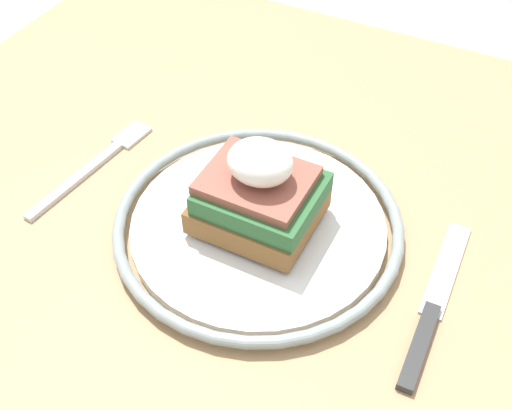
{
  "coord_description": "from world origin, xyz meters",
  "views": [
    {
      "loc": [
        0.13,
        -0.33,
        1.16
      ],
      "look_at": [
        -0.04,
        -0.0,
        0.79
      ],
      "focal_mm": 45.0,
      "sensor_mm": 36.0,
      "label": 1
    }
  ],
  "objects_px": {
    "fork": "(96,163)",
    "plate": "(256,228)",
    "sandwich": "(258,196)",
    "knife": "(431,313)"
  },
  "relations": [
    {
      "from": "knife",
      "to": "sandwich",
      "type": "bearing_deg",
      "value": 174.75
    },
    {
      "from": "plate",
      "to": "sandwich",
      "type": "bearing_deg",
      "value": 37.21
    },
    {
      "from": "plate",
      "to": "sandwich",
      "type": "height_order",
      "value": "sandwich"
    },
    {
      "from": "fork",
      "to": "sandwich",
      "type": "bearing_deg",
      "value": -2.62
    },
    {
      "from": "fork",
      "to": "plate",
      "type": "bearing_deg",
      "value": -2.93
    },
    {
      "from": "sandwich",
      "to": "plate",
      "type": "bearing_deg",
      "value": -142.79
    },
    {
      "from": "plate",
      "to": "fork",
      "type": "relative_size",
      "value": 1.57
    },
    {
      "from": "plate",
      "to": "knife",
      "type": "xyz_separation_m",
      "value": [
        0.16,
        -0.01,
        -0.01
      ]
    },
    {
      "from": "plate",
      "to": "fork",
      "type": "distance_m",
      "value": 0.17
    },
    {
      "from": "sandwich",
      "to": "knife",
      "type": "bearing_deg",
      "value": -5.25
    }
  ]
}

